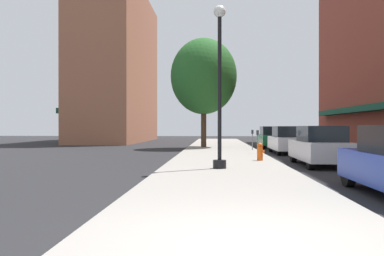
# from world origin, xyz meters

# --- Properties ---
(ground_plane) EXTENTS (90.00, 90.00, 0.00)m
(ground_plane) POSITION_xyz_m (4.00, 18.00, 0.00)
(ground_plane) COLOR #232326
(sidewalk_slab) EXTENTS (4.80, 50.00, 0.12)m
(sidewalk_slab) POSITION_xyz_m (0.00, 19.00, 0.06)
(sidewalk_slab) COLOR gray
(sidewalk_slab) RESTS_ON ground
(building_far_background) EXTENTS (6.80, 18.00, 16.19)m
(building_far_background) POSITION_xyz_m (-11.01, 37.00, 8.08)
(building_far_background) COLOR #9E6047
(building_far_background) RESTS_ON ground
(lamppost) EXTENTS (0.48, 0.48, 5.90)m
(lamppost) POSITION_xyz_m (-0.21, 8.96, 3.20)
(lamppost) COLOR black
(lamppost) RESTS_ON sidewalk_slab
(fire_hydrant) EXTENTS (0.33, 0.26, 0.79)m
(fire_hydrant) POSITION_xyz_m (1.63, 12.36, 0.52)
(fire_hydrant) COLOR #E05614
(fire_hydrant) RESTS_ON sidewalk_slab
(parking_meter_near) EXTENTS (0.14, 0.09, 1.31)m
(parking_meter_near) POSITION_xyz_m (2.05, 17.18, 0.95)
(parking_meter_near) COLOR slate
(parking_meter_near) RESTS_ON sidewalk_slab
(parking_meter_far) EXTENTS (0.14, 0.09, 1.31)m
(parking_meter_far) POSITION_xyz_m (2.05, 20.23, 0.95)
(parking_meter_far) COLOR slate
(parking_meter_far) RESTS_ON sidewalk_slab
(tree_near) EXTENTS (4.95, 4.95, 8.14)m
(tree_near) POSITION_xyz_m (-1.22, 23.99, 5.40)
(tree_near) COLOR #422D1E
(tree_near) RESTS_ON sidewalk_slab
(car_silver) EXTENTS (1.80, 4.30, 1.66)m
(car_silver) POSITION_xyz_m (4.00, 11.33, 0.81)
(car_silver) COLOR black
(car_silver) RESTS_ON ground
(car_white) EXTENTS (1.80, 4.30, 1.66)m
(car_white) POSITION_xyz_m (4.00, 18.61, 0.81)
(car_white) COLOR black
(car_white) RESTS_ON ground
(car_green) EXTENTS (1.80, 4.30, 1.66)m
(car_green) POSITION_xyz_m (4.00, 25.35, 0.81)
(car_green) COLOR black
(car_green) RESTS_ON ground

